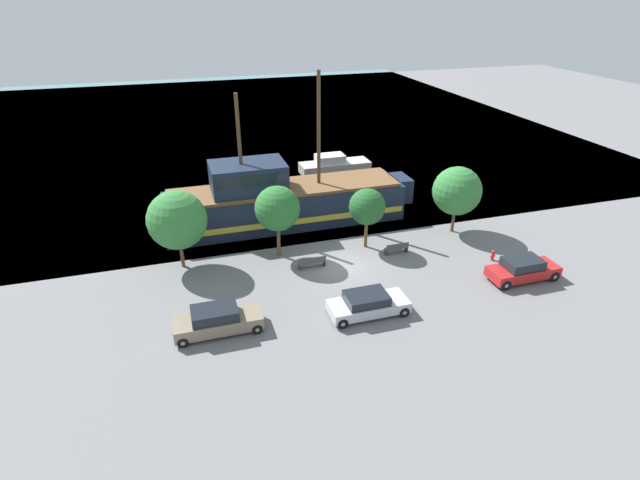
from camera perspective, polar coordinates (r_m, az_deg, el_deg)
ground_plane at (r=34.74m, az=2.64°, el=-2.96°), size 160.00×160.00×0.00m
water_surface at (r=75.04m, az=-8.88°, el=13.34°), size 80.00×80.00×0.00m
pirate_ship at (r=40.35m, az=-4.40°, el=4.55°), size 20.32×4.66×11.90m
moored_boat_dockside at (r=52.50m, az=1.60°, el=8.54°), size 7.28×2.39×1.87m
parked_car_curb_front at (r=35.39m, az=22.17°, el=-3.11°), size 4.71×1.88×1.54m
parked_car_curb_mid at (r=29.64m, az=5.48°, el=-7.28°), size 4.71×2.00×1.40m
parked_car_curb_rear at (r=28.68m, az=-11.65°, el=-8.97°), size 4.89×1.90×1.56m
fire_hydrant at (r=37.29m, az=19.16°, el=-1.62°), size 0.42×0.25×0.76m
bench_promenade_east at (r=36.48m, az=8.76°, el=-0.93°), size 1.73×0.45×0.85m
bench_promenade_west at (r=34.26m, az=-0.91°, el=-2.54°), size 1.93×0.45×0.85m
tree_row_east at (r=34.38m, az=-16.03°, el=2.21°), size 3.97×3.97×5.52m
tree_row_mideast at (r=34.54m, az=-4.89°, el=3.60°), size 3.15×3.15×5.26m
tree_row_midwest at (r=36.03m, az=5.41°, el=3.80°), size 2.64×2.64×4.55m
tree_row_west at (r=39.62m, az=15.39°, el=5.42°), size 3.73×3.73×5.27m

